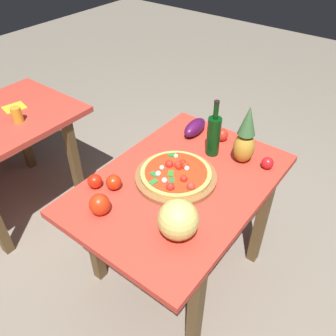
{
  "coord_description": "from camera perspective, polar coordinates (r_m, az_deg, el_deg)",
  "views": [
    {
      "loc": [
        -1.13,
        -0.78,
        1.95
      ],
      "look_at": [
        -0.0,
        0.08,
        0.8
      ],
      "focal_mm": 37.28,
      "sensor_mm": 36.0,
      "label": 1
    }
  ],
  "objects": [
    {
      "name": "display_table",
      "position": [
        1.9,
        2.01,
        -4.38
      ],
      "size": [
        1.17,
        0.81,
        0.75
      ],
      "color": "brown",
      "rests_on": "ground_plane"
    },
    {
      "name": "tomato_by_bottle",
      "position": [
        1.78,
        -8.88,
        -2.31
      ],
      "size": [
        0.08,
        0.08,
        0.08
      ],
      "primitive_type": "sphere",
      "color": "red",
      "rests_on": "display_table"
    },
    {
      "name": "ground_plane",
      "position": [
        2.39,
        1.65,
        -15.69
      ],
      "size": [
        10.0,
        10.0,
        0.0
      ],
      "primitive_type": "plane",
      "color": "gray"
    },
    {
      "name": "melon",
      "position": [
        1.51,
        1.68,
        -8.45
      ],
      "size": [
        0.18,
        0.18,
        0.18
      ],
      "primitive_type": "sphere",
      "color": "#D9CC68",
      "rests_on": "display_table"
    },
    {
      "name": "pizza",
      "position": [
        1.81,
        1.29,
        -0.87
      ],
      "size": [
        0.37,
        0.37,
        0.06
      ],
      "color": "#D4B656",
      "rests_on": "pizza_board"
    },
    {
      "name": "eggplant",
      "position": [
        2.17,
        4.42,
        6.62
      ],
      "size": [
        0.2,
        0.1,
        0.09
      ],
      "primitive_type": "ellipsoid",
      "rotation": [
        0.0,
        0.0,
        0.05
      ],
      "color": "#491143",
      "rests_on": "display_table"
    },
    {
      "name": "pizza_board",
      "position": [
        1.83,
        1.24,
        -1.51
      ],
      "size": [
        0.43,
        0.43,
        0.02
      ],
      "primitive_type": "cylinder",
      "color": "brown",
      "rests_on": "display_table"
    },
    {
      "name": "wine_bottle",
      "position": [
        1.96,
        7.54,
        5.36
      ],
      "size": [
        0.08,
        0.08,
        0.34
      ],
      "color": "#07360F",
      "rests_on": "display_table"
    },
    {
      "name": "napkin_folded",
      "position": [
        2.68,
        -23.84,
        9.03
      ],
      "size": [
        0.16,
        0.15,
        0.01
      ],
      "primitive_type": "cube",
      "rotation": [
        0.0,
        0.0,
        -0.23
      ],
      "color": "yellow",
      "rests_on": "background_table"
    },
    {
      "name": "tomato_near_board",
      "position": [
        2.13,
        8.81,
        5.38
      ],
      "size": [
        0.07,
        0.07,
        0.07
      ],
      "primitive_type": "sphere",
      "color": "red",
      "rests_on": "display_table"
    },
    {
      "name": "drinking_glass_juice",
      "position": [
        2.48,
        -23.47,
        8.01
      ],
      "size": [
        0.07,
        0.07,
        0.1
      ],
      "primitive_type": "cylinder",
      "color": "orange",
      "rests_on": "background_table"
    },
    {
      "name": "tomato_at_corner",
      "position": [
        1.81,
        -11.88,
        -2.12
      ],
      "size": [
        0.07,
        0.07,
        0.07
      ],
      "primitive_type": "sphere",
      "color": "red",
      "rests_on": "display_table"
    },
    {
      "name": "bell_pepper",
      "position": [
        1.66,
        -11.12,
        -5.88
      ],
      "size": [
        0.1,
        0.1,
        0.11
      ],
      "primitive_type": "ellipsoid",
      "color": "red",
      "rests_on": "display_table"
    },
    {
      "name": "pineapple_left",
      "position": [
        1.92,
        12.54,
        4.82
      ],
      "size": [
        0.12,
        0.12,
        0.34
      ],
      "color": "#B88D2E",
      "rests_on": "display_table"
    },
    {
      "name": "tomato_beside_pepper",
      "position": [
        1.97,
        15.95,
        0.79
      ],
      "size": [
        0.07,
        0.07,
        0.07
      ],
      "primitive_type": "sphere",
      "color": "red",
      "rests_on": "display_table"
    }
  ]
}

